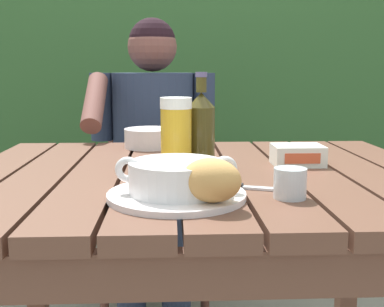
# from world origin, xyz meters

# --- Properties ---
(dining_table) EXTENTS (1.17, 0.93, 0.76)m
(dining_table) POSITION_xyz_m (0.00, 0.00, 0.66)
(dining_table) COLOR brown
(dining_table) RESTS_ON ground_plane
(hedge_backdrop) EXTENTS (3.67, 0.87, 2.37)m
(hedge_backdrop) POSITION_xyz_m (-0.04, 1.89, 1.07)
(hedge_backdrop) COLOR #2F572A
(hedge_backdrop) RESTS_ON ground_plane
(chair_near_diner) EXTENTS (0.44, 0.43, 0.95)m
(chair_near_diner) POSITION_xyz_m (-0.15, 0.90, 0.46)
(chair_near_diner) COLOR brown
(chair_near_diner) RESTS_ON ground_plane
(person_eating) EXTENTS (0.48, 0.47, 1.20)m
(person_eating) POSITION_xyz_m (-0.15, 0.70, 0.71)
(person_eating) COLOR #2A354D
(person_eating) RESTS_ON ground_plane
(serving_plate) EXTENTS (0.27, 0.27, 0.01)m
(serving_plate) POSITION_xyz_m (-0.07, -0.26, 0.77)
(serving_plate) COLOR white
(serving_plate) RESTS_ON dining_table
(soup_bowl) EXTENTS (0.23, 0.18, 0.07)m
(soup_bowl) POSITION_xyz_m (-0.07, -0.26, 0.81)
(soup_bowl) COLOR white
(soup_bowl) RESTS_ON serving_plate
(bread_roll) EXTENTS (0.13, 0.12, 0.08)m
(bread_roll) POSITION_xyz_m (-0.01, -0.33, 0.81)
(bread_roll) COLOR tan
(bread_roll) RESTS_ON serving_plate
(beer_glass) EXTENTS (0.07, 0.07, 0.18)m
(beer_glass) POSITION_xyz_m (-0.07, -0.06, 0.85)
(beer_glass) COLOR gold
(beer_glass) RESTS_ON dining_table
(beer_bottle) EXTENTS (0.07, 0.07, 0.24)m
(beer_bottle) POSITION_xyz_m (-0.01, -0.01, 0.86)
(beer_bottle) COLOR #433A14
(beer_bottle) RESTS_ON dining_table
(water_glass_small) EXTENTS (0.06, 0.06, 0.06)m
(water_glass_small) POSITION_xyz_m (0.15, -0.27, 0.79)
(water_glass_small) COLOR silver
(water_glass_small) RESTS_ON dining_table
(butter_tub) EXTENTS (0.13, 0.10, 0.05)m
(butter_tub) POSITION_xyz_m (0.25, 0.06, 0.79)
(butter_tub) COLOR white
(butter_tub) RESTS_ON dining_table
(table_knife) EXTENTS (0.14, 0.06, 0.01)m
(table_knife) POSITION_xyz_m (0.07, -0.19, 0.77)
(table_knife) COLOR silver
(table_knife) RESTS_ON dining_table
(diner_bowl) EXTENTS (0.16, 0.16, 0.06)m
(diner_bowl) POSITION_xyz_m (-0.15, 0.36, 0.79)
(diner_bowl) COLOR white
(diner_bowl) RESTS_ON dining_table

